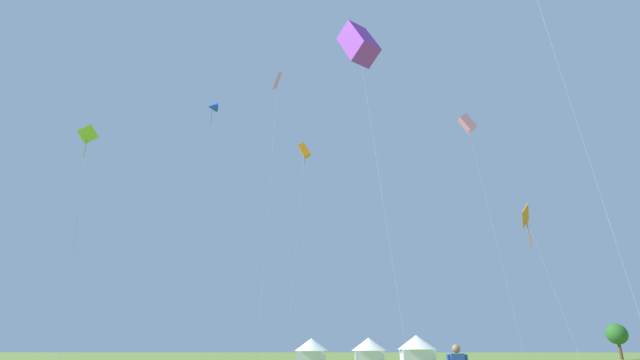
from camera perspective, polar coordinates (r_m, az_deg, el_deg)
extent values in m
cube|color=orange|center=(50.30, 24.56, -4.12)|extent=(1.48, 2.25, 2.53)
cylinder|color=#A75C11|center=(49.82, 24.91, -6.41)|extent=(0.08, 0.08, 2.83)
cylinder|color=#B2B2B7|center=(49.08, 27.35, -11.88)|extent=(2.50, 0.90, 14.23)
cube|color=#99DB2D|center=(33.91, -27.27, 5.18)|extent=(1.10, 0.92, 1.34)
cylinder|color=olive|center=(33.52, -27.55, 3.60)|extent=(0.04, 0.04, 1.33)
cylinder|color=#B2B2B7|center=(30.07, -28.62, -6.74)|extent=(2.48, 2.41, 15.02)
cube|color=pink|center=(58.26, 18.13, 6.83)|extent=(2.08, 1.17, 2.30)
cylinder|color=#A9627C|center=(57.45, 18.33, 5.15)|extent=(0.07, 0.07, 2.63)
cylinder|color=#B2B2B7|center=(53.56, 21.12, -6.11)|extent=(2.45, 0.99, 27.38)
cube|color=purple|center=(28.19, 4.88, 16.76)|extent=(2.63, 2.82, 3.05)
cylinder|color=#B2B2B7|center=(23.37, 7.73, -1.07)|extent=(1.76, 0.95, 18.67)
cylinder|color=#B2B2B7|center=(36.89, 29.77, 6.19)|extent=(2.08, 1.35, 33.01)
cone|color=blue|center=(75.10, -13.44, 8.98)|extent=(2.27, 2.25, 1.88)
cylinder|color=#183599|center=(74.23, -13.56, 7.73)|extent=(0.05, 0.05, 2.85)
cylinder|color=#B2B2B7|center=(67.14, -14.21, -4.93)|extent=(1.73, 1.37, 37.89)
cube|color=pink|center=(35.91, -5.38, 12.45)|extent=(0.71, 1.91, 1.85)
cylinder|color=#B2B2B7|center=(31.20, -6.62, -3.74)|extent=(0.59, 0.67, 21.11)
cube|color=orange|center=(57.76, -1.98, 3.76)|extent=(1.66, 0.96, 1.99)
cylinder|color=#A75C11|center=(57.25, -1.99, 2.61)|extent=(0.06, 0.06, 1.53)
cylinder|color=#B2B2B7|center=(52.85, -3.07, -8.41)|extent=(1.55, 2.14, 25.35)
sphere|color=#9E7051|center=(13.38, 16.83, -19.74)|extent=(0.22, 0.22, 0.22)
cube|color=white|center=(61.83, -1.10, -21.40)|extent=(3.51, 3.51, 1.32)
cone|color=white|center=(61.83, -1.09, -20.08)|extent=(4.39, 4.39, 1.54)
cube|color=white|center=(61.78, 6.24, -21.28)|extent=(3.59, 3.59, 1.35)
cone|color=white|center=(61.77, 6.18, -19.93)|extent=(4.49, 4.49, 1.57)
cube|color=white|center=(62.39, 12.22, -20.89)|extent=(3.98, 3.98, 1.49)
cone|color=white|center=(62.39, 12.10, -19.41)|extent=(4.97, 4.97, 1.74)
cylinder|color=brown|center=(87.17, 33.72, -17.49)|extent=(0.44, 0.44, 2.64)
sphere|color=#286023|center=(87.20, 33.40, -15.94)|extent=(3.09, 3.09, 3.09)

